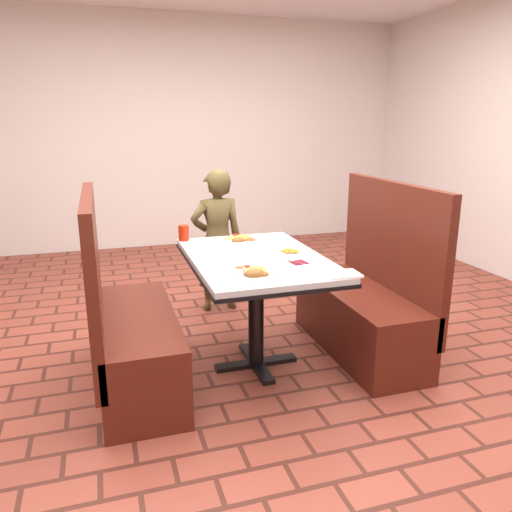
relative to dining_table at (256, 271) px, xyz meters
name	(u,v)px	position (x,y,z in m)	size (l,w,h in m)	color
room	(256,57)	(0.00, 0.00, 1.26)	(7.00, 7.04, 2.82)	brown
dining_table	(256,271)	(0.00, 0.00, 0.00)	(0.81, 1.21, 0.75)	silver
booth_bench_left	(129,334)	(-0.80, 0.00, -0.32)	(0.47, 1.20, 1.17)	#561E13
booth_bench_right	(366,305)	(0.80, 0.00, -0.32)	(0.47, 1.20, 1.17)	#561E13
diner_person	(217,241)	(0.00, 1.09, -0.06)	(0.43, 0.29, 1.19)	brown
near_dinner_plate	(253,271)	(-0.14, -0.38, 0.12)	(0.26, 0.26, 0.08)	white
far_dinner_plate	(240,238)	(0.01, 0.40, 0.12)	(0.28, 0.28, 0.07)	white
plantain_plate	(291,252)	(0.23, -0.01, 0.11)	(0.17, 0.17, 0.03)	white
maroon_napkin	(299,262)	(0.20, -0.22, 0.10)	(0.09, 0.09, 0.00)	maroon
spoon_utensil	(295,262)	(0.18, -0.22, 0.10)	(0.01, 0.14, 0.00)	silver
red_tumbler	(184,233)	(-0.36, 0.55, 0.15)	(0.07, 0.07, 0.11)	red
paper_napkin	(342,274)	(0.33, -0.52, 0.10)	(0.19, 0.15, 0.01)	white
knife_utensil	(265,272)	(-0.06, -0.37, 0.11)	(0.01, 0.15, 0.00)	silver
fork_utensil	(268,274)	(-0.06, -0.40, 0.11)	(0.01, 0.13, 0.00)	silver
lettuce_shreds	(259,253)	(0.04, 0.06, 0.10)	(0.28, 0.32, 0.00)	#A1CD52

